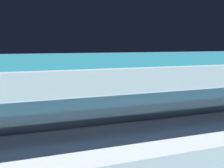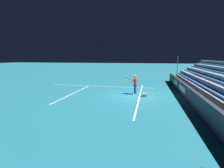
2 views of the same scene
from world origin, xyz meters
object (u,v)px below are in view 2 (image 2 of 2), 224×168
object	(u,v)px
tennis_ball_midcourt	(110,89)
tennis_ball_by_box	(129,87)
tennis_ball_toward_net	(150,93)
water_bottle	(157,95)
ball_box_cardboard	(144,95)
tennis_ball_far_right	(127,102)
tennis_ball_on_baseline	(127,98)
tennis_player	(135,84)

from	to	relation	value
tennis_ball_midcourt	tennis_ball_by_box	distance (m)	2.27
tennis_ball_toward_net	tennis_ball_by_box	bearing A→B (deg)	38.17
tennis_ball_toward_net	water_bottle	bearing A→B (deg)	-154.38
ball_box_cardboard	tennis_ball_far_right	xyz separation A→B (m)	(-2.08, 1.23, -0.10)
water_bottle	tennis_ball_toward_net	bearing A→B (deg)	25.62
tennis_ball_toward_net	tennis_ball_midcourt	distance (m)	4.34
ball_box_cardboard	water_bottle	world-z (taller)	ball_box_cardboard
tennis_ball_toward_net	tennis_ball_far_right	size ratio (longest dim) A/B	1.00
tennis_ball_on_baseline	tennis_ball_by_box	size ratio (longest dim) A/B	1.00
tennis_ball_by_box	water_bottle	distance (m)	4.89
tennis_player	tennis_ball_toward_net	distance (m)	1.73
ball_box_cardboard	tennis_ball_toward_net	xyz separation A→B (m)	(1.44, -0.51, -0.10)
tennis_ball_toward_net	tennis_ball_by_box	xyz separation A→B (m)	(2.86, 2.25, 0.00)
tennis_ball_on_baseline	tennis_ball_by_box	world-z (taller)	same
tennis_player	water_bottle	distance (m)	2.15
tennis_ball_on_baseline	water_bottle	world-z (taller)	water_bottle
tennis_ball_toward_net	tennis_ball_on_baseline	xyz separation A→B (m)	(-2.28, 1.84, 0.00)
tennis_ball_far_right	tennis_ball_by_box	size ratio (longest dim) A/B	1.00
tennis_ball_toward_net	tennis_player	bearing A→B (deg)	113.59
tennis_ball_midcourt	tennis_ball_far_right	xyz separation A→B (m)	(-5.03, -2.33, 0.00)
tennis_player	tennis_ball_by_box	bearing A→B (deg)	14.14
tennis_ball_far_right	tennis_ball_by_box	world-z (taller)	same
tennis_player	tennis_ball_toward_net	world-z (taller)	tennis_player
tennis_ball_on_baseline	tennis_ball_by_box	bearing A→B (deg)	4.52
tennis_ball_midcourt	tennis_player	bearing A→B (deg)	-128.11
tennis_ball_on_baseline	tennis_ball_toward_net	bearing A→B (deg)	-38.98
tennis_ball_toward_net	tennis_ball_midcourt	world-z (taller)	same
ball_box_cardboard	tennis_ball_toward_net	world-z (taller)	ball_box_cardboard
water_bottle	ball_box_cardboard	bearing A→B (deg)	105.38
tennis_ball_on_baseline	tennis_ball_midcourt	bearing A→B (deg)	30.46
tennis_ball_on_baseline	tennis_ball_far_right	xyz separation A→B (m)	(-1.24, -0.10, 0.00)
tennis_ball_toward_net	tennis_ball_far_right	distance (m)	3.93
tennis_player	water_bottle	xyz separation A→B (m)	(-0.55, -1.93, -0.78)
tennis_player	water_bottle	world-z (taller)	tennis_player
tennis_ball_far_right	water_bottle	world-z (taller)	water_bottle
ball_box_cardboard	tennis_ball_midcourt	distance (m)	4.63
ball_box_cardboard	tennis_ball_on_baseline	world-z (taller)	ball_box_cardboard
tennis_player	water_bottle	bearing A→B (deg)	-105.82
tennis_ball_on_baseline	tennis_ball_far_right	bearing A→B (deg)	-175.32
tennis_ball_toward_net	ball_box_cardboard	bearing A→B (deg)	160.59
ball_box_cardboard	tennis_ball_by_box	world-z (taller)	ball_box_cardboard
tennis_ball_by_box	tennis_ball_far_right	bearing A→B (deg)	-175.45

